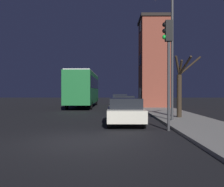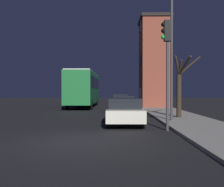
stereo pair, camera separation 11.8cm
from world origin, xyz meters
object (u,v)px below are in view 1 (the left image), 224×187
object	(u,v)px
bare_tree	(180,87)
car_mid_lane	(124,103)
car_near_lane	(125,111)
traffic_light	(168,52)
car_far_lane	(120,100)
bus	(84,87)
streetlamp	(164,25)

from	to	relation	value
bare_tree	car_mid_lane	distance (m)	6.89
car_near_lane	traffic_light	bearing A→B (deg)	-48.04
car_mid_lane	car_far_lane	distance (m)	8.84
bus	car_far_lane	world-z (taller)	bus
streetlamp	car_far_lane	bearing A→B (deg)	97.08
streetlamp	traffic_light	world-z (taller)	streetlamp
bus	car_far_lane	size ratio (longest dim) A/B	2.38
bus	streetlamp	bearing A→B (deg)	-65.98
streetlamp	car_near_lane	distance (m)	5.20
streetlamp	traffic_light	size ratio (longest dim) A/B	1.49
car_mid_lane	streetlamp	bearing A→B (deg)	-76.17
car_far_lane	car_mid_lane	bearing A→B (deg)	-88.82
streetlamp	car_near_lane	bearing A→B (deg)	-156.71
bare_tree	bus	bearing A→B (deg)	121.38
streetlamp	bare_tree	distance (m)	3.94
car_far_lane	streetlamp	bearing A→B (deg)	-82.92
streetlamp	bus	distance (m)	15.16
bare_tree	car_mid_lane	world-z (taller)	bare_tree
bare_tree	bus	distance (m)	14.11
traffic_light	bare_tree	bearing A→B (deg)	68.67
car_far_lane	bus	bearing A→B (deg)	-145.16
bare_tree	bus	size ratio (longest dim) A/B	0.33
streetlamp	car_mid_lane	xyz separation A→B (m)	(-1.85, 7.51, -4.64)
bus	car_far_lane	bearing A→B (deg)	34.84
car_near_lane	car_mid_lane	world-z (taller)	car_near_lane
bus	car_near_lane	size ratio (longest dim) A/B	2.81
traffic_light	car_far_lane	distance (m)	19.48
car_near_lane	car_far_lane	world-z (taller)	car_far_lane
traffic_light	bus	size ratio (longest dim) A/B	0.42
streetlamp	bare_tree	size ratio (longest dim) A/B	1.91
bare_tree	car_far_lane	bearing A→B (deg)	102.68
bus	car_mid_lane	world-z (taller)	bus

